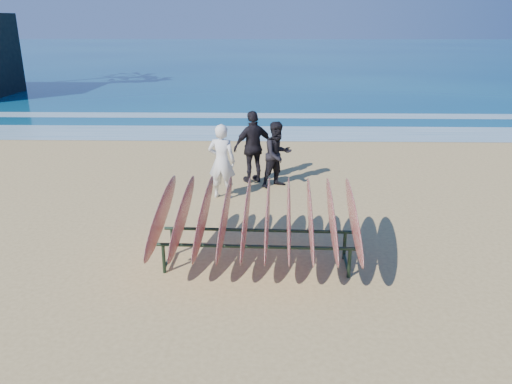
% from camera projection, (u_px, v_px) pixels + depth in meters
% --- Properties ---
extents(ground, '(120.00, 120.00, 0.00)m').
position_uv_depth(ground, '(255.00, 260.00, 8.52)').
color(ground, tan).
rests_on(ground, ground).
extents(ocean, '(160.00, 160.00, 0.00)m').
position_uv_depth(ocean, '(266.00, 53.00, 60.47)').
color(ocean, navy).
rests_on(ocean, ground).
extents(foam_near, '(160.00, 160.00, 0.00)m').
position_uv_depth(foam_near, '(262.00, 133.00, 17.96)').
color(foam_near, white).
rests_on(foam_near, ground).
extents(foam_far, '(160.00, 160.00, 0.00)m').
position_uv_depth(foam_far, '(263.00, 116.00, 21.27)').
color(foam_far, white).
rests_on(foam_far, ground).
extents(surfboard_rack, '(3.24, 2.57, 1.39)m').
position_uv_depth(surfboard_rack, '(257.00, 217.00, 8.04)').
color(surfboard_rack, black).
rests_on(surfboard_rack, ground).
extents(person_white, '(0.68, 0.51, 1.71)m').
position_uv_depth(person_white, '(222.00, 161.00, 11.24)').
color(person_white, silver).
rests_on(person_white, ground).
extents(person_dark_a, '(0.99, 0.94, 1.61)m').
position_uv_depth(person_dark_a, '(277.00, 155.00, 12.01)').
color(person_dark_a, black).
rests_on(person_dark_a, ground).
extents(person_dark_b, '(1.14, 0.87, 1.80)m').
position_uv_depth(person_dark_b, '(253.00, 147.00, 12.34)').
color(person_dark_b, black).
rests_on(person_dark_b, ground).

